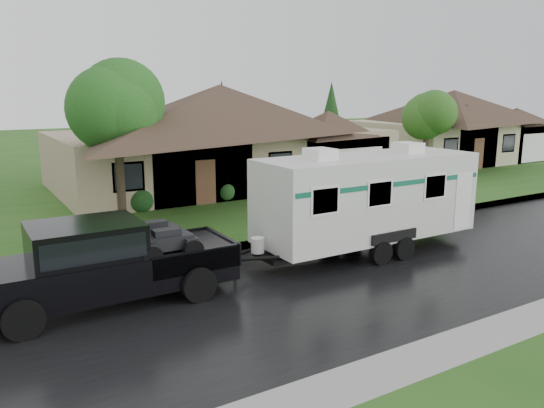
{
  "coord_description": "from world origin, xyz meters",
  "views": [
    {
      "loc": [
        -11.24,
        -13.55,
        5.38
      ],
      "look_at": [
        -1.83,
        2.0,
        1.5
      ],
      "focal_mm": 35.0,
      "sensor_mm": 36.0,
      "label": 1
    }
  ],
  "objects": [
    {
      "name": "road",
      "position": [
        0.0,
        -2.0,
        0.01
      ],
      "size": [
        140.0,
        8.0,
        0.01
      ],
      "primitive_type": "cube",
      "color": "black",
      "rests_on": "ground"
    },
    {
      "name": "house_neighbor",
      "position": [
        22.27,
        14.34,
        3.32
      ],
      "size": [
        15.12,
        9.72,
        6.45
      ],
      "color": "#C0B28F",
      "rests_on": "lawn"
    },
    {
      "name": "shrub_row",
      "position": [
        2.0,
        9.3,
        0.65
      ],
      "size": [
        13.6,
        1.0,
        1.0
      ],
      "color": "#143814",
      "rests_on": "lawn"
    },
    {
      "name": "travel_trailer",
      "position": [
        0.48,
        -0.33,
        1.93
      ],
      "size": [
        8.13,
        2.86,
        3.65
      ],
      "color": "silver",
      "rests_on": "ground"
    },
    {
      "name": "pickup_truck",
      "position": [
        -8.34,
        -0.33,
        1.18
      ],
      "size": [
        6.59,
        2.5,
        2.2
      ],
      "color": "black",
      "rests_on": "ground"
    },
    {
      "name": "tree_right_green",
      "position": [
        14.07,
        9.74,
        3.87
      ],
      "size": [
        3.24,
        3.24,
        5.36
      ],
      "color": "#382B1E",
      "rests_on": "lawn"
    },
    {
      "name": "lawn",
      "position": [
        0.0,
        15.0,
        0.07
      ],
      "size": [
        140.0,
        26.0,
        0.15
      ],
      "primitive_type": "cube",
      "color": "#245119",
      "rests_on": "ground"
    },
    {
      "name": "curb",
      "position": [
        0.0,
        2.25,
        0.07
      ],
      "size": [
        140.0,
        0.5,
        0.15
      ],
      "primitive_type": "cube",
      "color": "gray",
      "rests_on": "ground"
    },
    {
      "name": "house_main",
      "position": [
        2.29,
        13.84,
        3.59
      ],
      "size": [
        19.44,
        10.8,
        6.9
      ],
      "color": "gray",
      "rests_on": "lawn"
    },
    {
      "name": "ground",
      "position": [
        0.0,
        0.0,
        0.0
      ],
      "size": [
        140.0,
        140.0,
        0.0
      ],
      "primitive_type": "plane",
      "color": "#245119",
      "rests_on": "ground"
    },
    {
      "name": "tree_left_green",
      "position": [
        -5.2,
        9.1,
        4.6
      ],
      "size": [
        3.87,
        3.87,
        6.41
      ],
      "color": "#382B1E",
      "rests_on": "lawn"
    }
  ]
}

